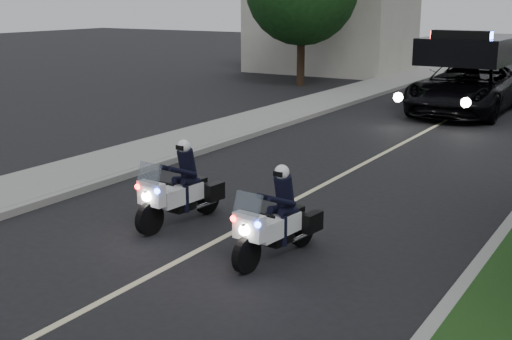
% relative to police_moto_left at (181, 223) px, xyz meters
% --- Properties ---
extents(ground, '(120.00, 120.00, 0.00)m').
position_rel_police_moto_left_xyz_m(ground, '(1.08, -0.85, 0.00)').
color(ground, black).
rests_on(ground, ground).
extents(curb_left, '(0.20, 60.00, 0.15)m').
position_rel_police_moto_left_xyz_m(curb_left, '(-3.02, 9.15, 0.07)').
color(curb_left, gray).
rests_on(curb_left, ground).
extents(sidewalk_left, '(2.00, 60.00, 0.16)m').
position_rel_police_moto_left_xyz_m(sidewalk_left, '(-4.12, 9.15, 0.08)').
color(sidewalk_left, gray).
rests_on(sidewalk_left, ground).
extents(building_far, '(8.00, 6.00, 7.00)m').
position_rel_police_moto_left_xyz_m(building_far, '(-8.92, 25.15, 3.50)').
color(building_far, '#A8A396').
rests_on(building_far, ground).
extents(lane_marking, '(0.12, 50.00, 0.01)m').
position_rel_police_moto_left_xyz_m(lane_marking, '(1.08, 9.15, 0.00)').
color(lane_marking, '#BFB78C').
rests_on(lane_marking, ground).
extents(police_moto_left, '(0.82, 1.87, 1.54)m').
position_rel_police_moto_left_xyz_m(police_moto_left, '(0.00, 0.00, 0.00)').
color(police_moto_left, silver).
rests_on(police_moto_left, ground).
extents(police_moto_right, '(0.82, 1.82, 1.50)m').
position_rel_police_moto_left_xyz_m(police_moto_right, '(2.32, -0.55, 0.00)').
color(police_moto_right, white).
rests_on(police_moto_right, ground).
extents(police_suv, '(3.03, 6.48, 3.14)m').
position_rel_police_moto_left_xyz_m(police_suv, '(1.20, 14.95, 0.00)').
color(police_suv, black).
rests_on(police_suv, ground).
extents(bicycle, '(0.73, 1.77, 0.91)m').
position_rel_police_moto_left_xyz_m(bicycle, '(-1.42, 23.83, 0.00)').
color(bicycle, black).
rests_on(bicycle, ground).
extents(cyclist, '(0.74, 0.54, 1.91)m').
position_rel_police_moto_left_xyz_m(cyclist, '(-1.42, 23.83, 0.00)').
color(cyclist, black).
rests_on(cyclist, ground).
extents(tree_left_near, '(5.82, 5.82, 8.53)m').
position_rel_police_moto_left_xyz_m(tree_left_near, '(-7.37, 18.63, 0.00)').
color(tree_left_near, '#154015').
rests_on(tree_left_near, ground).
extents(tree_left_far, '(9.98, 9.98, 12.71)m').
position_rel_police_moto_left_xyz_m(tree_left_far, '(-8.53, 24.98, 0.00)').
color(tree_left_far, black).
rests_on(tree_left_far, ground).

